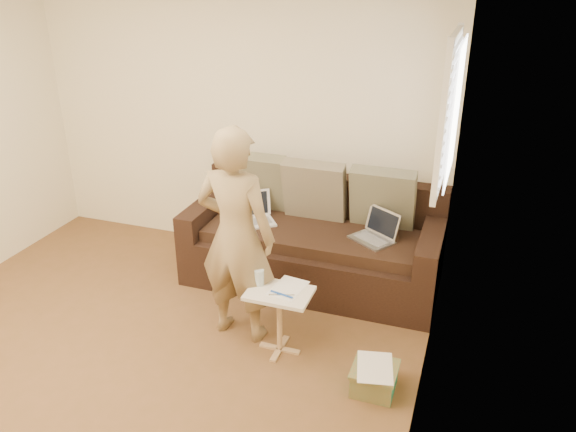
{
  "coord_description": "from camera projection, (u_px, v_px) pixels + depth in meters",
  "views": [
    {
      "loc": [
        2.18,
        -2.56,
        2.67
      ],
      "look_at": [
        0.8,
        1.4,
        0.78
      ],
      "focal_mm": 35.89,
      "sensor_mm": 36.0,
      "label": 1
    }
  ],
  "objects": [
    {
      "name": "person",
      "position": [
        236.0,
        236.0,
        4.16
      ],
      "size": [
        0.63,
        0.44,
        1.66
      ],
      "primitive_type": "imported",
      "rotation": [
        0.0,
        0.0,
        3.08
      ],
      "color": "olive",
      "rests_on": "ground"
    },
    {
      "name": "pillow_right",
      "position": [
        383.0,
        198.0,
        4.9
      ],
      "size": [
        0.55,
        0.28,
        0.57
      ],
      "primitive_type": null,
      "rotation": [
        0.26,
        0.0,
        0.0
      ],
      "color": "#636048",
      "rests_on": "sofa"
    },
    {
      "name": "scissors",
      "position": [
        282.0,
        295.0,
        4.03
      ],
      "size": [
        0.2,
        0.15,
        0.02
      ],
      "primitive_type": null,
      "rotation": [
        0.0,
        0.0,
        -0.28
      ],
      "color": "silver",
      "rests_on": "side_table"
    },
    {
      "name": "laptop_silver",
      "position": [
        371.0,
        241.0,
        4.77
      ],
      "size": [
        0.42,
        0.39,
        0.23
      ],
      "primitive_type": null,
      "rotation": [
        0.0,
        0.0,
        -0.58
      ],
      "color": "#B7BABC",
      "rests_on": "sofa"
    },
    {
      "name": "sofa",
      "position": [
        313.0,
        238.0,
        5.03
      ],
      "size": [
        2.2,
        0.95,
        0.85
      ],
      "primitive_type": null,
      "color": "black",
      "rests_on": "ground"
    },
    {
      "name": "laptop_white",
      "position": [
        254.0,
        224.0,
        5.08
      ],
      "size": [
        0.44,
        0.42,
        0.26
      ],
      "primitive_type": null,
      "rotation": [
        0.0,
        0.0,
        0.65
      ],
      "color": "white",
      "rests_on": "sofa"
    },
    {
      "name": "floor",
      "position": [
        111.0,
        383.0,
        3.95
      ],
      "size": [
        4.5,
        4.5,
        0.0
      ],
      "primitive_type": "plane",
      "color": "brown",
      "rests_on": "ground"
    },
    {
      "name": "drinking_glass",
      "position": [
        259.0,
        277.0,
        4.14
      ],
      "size": [
        0.07,
        0.07,
        0.12
      ],
      "primitive_type": null,
      "color": "silver",
      "rests_on": "side_table"
    },
    {
      "name": "paper_on_table",
      "position": [
        288.0,
        288.0,
        4.12
      ],
      "size": [
        0.25,
        0.33,
        0.0
      ],
      "primitive_type": null,
      "rotation": [
        0.0,
        0.0,
        -0.14
      ],
      "color": "white",
      "rests_on": "side_table"
    },
    {
      "name": "wall_right",
      "position": [
        425.0,
        263.0,
        2.82
      ],
      "size": [
        0.0,
        4.5,
        4.5
      ],
      "primitive_type": "plane",
      "rotation": [
        1.57,
        0.0,
        -1.57
      ],
      "color": "#F3E7BE",
      "rests_on": "ground"
    },
    {
      "name": "wall_back",
      "position": [
        237.0,
        118.0,
        5.35
      ],
      "size": [
        4.0,
        0.0,
        4.0
      ],
      "primitive_type": "plane",
      "rotation": [
        1.57,
        0.0,
        0.0
      ],
      "color": "#F3E7BE",
      "rests_on": "ground"
    },
    {
      "name": "window_blinds",
      "position": [
        450.0,
        111.0,
        3.96
      ],
      "size": [
        0.12,
        0.88,
        1.08
      ],
      "primitive_type": null,
      "color": "white",
      "rests_on": "wall_right"
    },
    {
      "name": "striped_box",
      "position": [
        374.0,
        378.0,
        3.85
      ],
      "size": [
        0.3,
        0.3,
        0.19
      ],
      "primitive_type": null,
      "color": "#BA5F1C",
      "rests_on": "ground"
    },
    {
      "name": "pillow_mid",
      "position": [
        314.0,
        191.0,
        5.06
      ],
      "size": [
        0.55,
        0.27,
        0.57
      ],
      "primitive_type": null,
      "rotation": [
        0.24,
        0.0,
        0.0
      ],
      "color": "#6A644C",
      "rests_on": "sofa"
    },
    {
      "name": "pillow_left",
      "position": [
        259.0,
        182.0,
        5.27
      ],
      "size": [
        0.55,
        0.29,
        0.57
      ],
      "primitive_type": null,
      "rotation": [
        0.28,
        0.0,
        0.0
      ],
      "color": "#636048",
      "rests_on": "sofa"
    },
    {
      "name": "side_table",
      "position": [
        280.0,
        321.0,
        4.18
      ],
      "size": [
        0.46,
        0.32,
        0.5
      ],
      "primitive_type": null,
      "color": "silver",
      "rests_on": "ground"
    }
  ]
}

